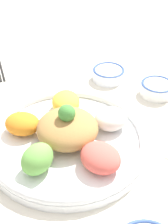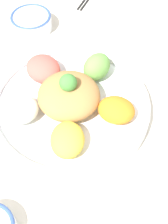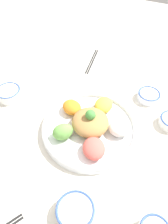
% 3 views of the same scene
% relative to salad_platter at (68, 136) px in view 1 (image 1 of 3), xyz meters
% --- Properties ---
extents(ground_plane, '(2.40, 2.40, 0.00)m').
position_rel_salad_platter_xyz_m(ground_plane, '(-0.03, -0.01, -0.03)').
color(ground_plane, silver).
extents(salad_platter, '(0.36, 0.36, 0.11)m').
position_rel_salad_platter_xyz_m(salad_platter, '(0.00, 0.00, 0.00)').
color(salad_platter, white).
rests_on(salad_platter, ground_plane).
extents(rice_bowl_blue, '(0.09, 0.09, 0.04)m').
position_rel_salad_platter_xyz_m(rice_bowl_blue, '(-0.15, 0.27, -0.01)').
color(rice_bowl_blue, white).
rests_on(rice_bowl_blue, ground_plane).
extents(sauce_bowl_far, '(0.09, 0.09, 0.03)m').
position_rel_salad_platter_xyz_m(sauce_bowl_far, '(-0.25, 0.16, -0.01)').
color(sauce_bowl_far, white).
rests_on(sauce_bowl_far, ground_plane).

